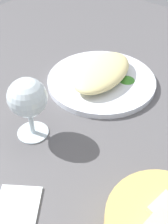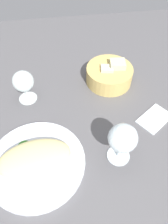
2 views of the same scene
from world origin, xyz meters
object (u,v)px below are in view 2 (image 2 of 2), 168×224
bread_basket (110,74)px  plate (36,163)px  wine_glass_far (23,83)px  wine_glass_near (122,139)px  folded_napkin (155,118)px

bread_basket → plate: bearing=-132.1°
wine_glass_far → plate: bearing=-83.7°
bread_basket → wine_glass_far: 30.27cm
wine_glass_near → wine_glass_far: (-25.44, 25.99, -1.26)cm
wine_glass_far → folded_napkin: bearing=-20.4°
plate → wine_glass_far: 26.18cm
plate → wine_glass_far: bearing=96.3°
plate → bread_basket: (26.85, 29.70, 2.57)cm
plate → bread_basket: size_ratio=1.61×
bread_basket → folded_napkin: 22.41cm
plate → bread_basket: bread_basket is taller
plate → folded_napkin: size_ratio=2.42×
plate → folded_napkin: (37.44, 10.16, -0.30)cm
bread_basket → folded_napkin: bearing=-61.6°
wine_glass_near → wine_glass_far: 36.39cm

